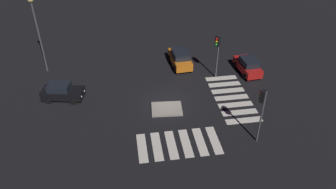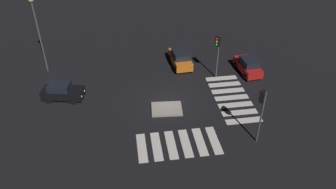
{
  "view_description": "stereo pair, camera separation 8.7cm",
  "coord_description": "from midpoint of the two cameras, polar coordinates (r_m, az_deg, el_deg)",
  "views": [
    {
      "loc": [
        -3.78,
        -24.13,
        18.02
      ],
      "look_at": [
        0.0,
        0.0,
        1.0
      ],
      "focal_mm": 35.41,
      "sensor_mm": 36.0,
      "label": 1
    },
    {
      "loc": [
        -3.7,
        -24.14,
        18.02
      ],
      "look_at": [
        0.0,
        0.0,
        1.0
      ],
      "focal_mm": 35.41,
      "sensor_mm": 36.0,
      "label": 2
    }
  ],
  "objects": [
    {
      "name": "crosswalk_side",
      "position": [
        31.67,
        10.97,
        -0.52
      ],
      "size": [
        3.2,
        7.6,
        0.02
      ],
      "color": "silver",
      "rests_on": "ground"
    },
    {
      "name": "car_red",
      "position": [
        35.47,
        13.7,
        4.83
      ],
      "size": [
        2.09,
        4.02,
        1.71
      ],
      "rotation": [
        0.0,
        0.0,
        1.65
      ],
      "color": "red",
      "rests_on": "ground"
    },
    {
      "name": "ground_plane",
      "position": [
        30.35,
        0.08,
        -1.55
      ],
      "size": [
        80.0,
        80.0,
        0.0
      ],
      "primitive_type": "plane",
      "color": "black"
    },
    {
      "name": "car_black",
      "position": [
        32.03,
        -17.68,
        0.52
      ],
      "size": [
        4.01,
        2.39,
        1.66
      ],
      "rotation": [
        0.0,
        0.0,
        -0.22
      ],
      "color": "black",
      "rests_on": "ground"
    },
    {
      "name": "traffic_light_north",
      "position": [
        32.71,
        8.63,
        8.08
      ],
      "size": [
        0.53,
        0.54,
        4.61
      ],
      "rotation": [
        0.0,
        0.0,
        -2.55
      ],
      "color": "#47474C",
      "rests_on": "ground"
    },
    {
      "name": "car_orange",
      "position": [
        35.79,
        2.21,
        6.26
      ],
      "size": [
        2.18,
        4.28,
        1.82
      ],
      "rotation": [
        0.0,
        0.0,
        1.63
      ],
      "color": "orange",
      "rests_on": "ground"
    },
    {
      "name": "traffic_island",
      "position": [
        29.54,
        -0.14,
        -2.5
      ],
      "size": [
        2.87,
        2.25,
        0.18
      ],
      "color": "gray",
      "rests_on": "ground"
    },
    {
      "name": "traffic_light_east",
      "position": [
        25.25,
        15.94,
        -1.59
      ],
      "size": [
        0.54,
        0.54,
        4.72
      ],
      "rotation": [
        0.0,
        0.0,
        2.37
      ],
      "color": "#47474C",
      "rests_on": "ground"
    },
    {
      "name": "crosswalk_near",
      "position": [
        26.24,
        1.91,
        -8.5
      ],
      "size": [
        6.45,
        3.2,
        0.02
      ],
      "color": "silver",
      "rests_on": "ground"
    },
    {
      "name": "street_lamp",
      "position": [
        35.24,
        -21.65,
        11.45
      ],
      "size": [
        0.56,
        0.56,
        7.97
      ],
      "color": "#47474C",
      "rests_on": "ground"
    }
  ]
}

